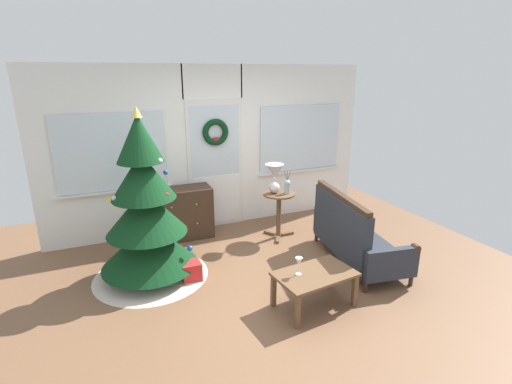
# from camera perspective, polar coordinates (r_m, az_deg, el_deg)

# --- Properties ---
(ground_plane) EXTENTS (6.76, 6.76, 0.00)m
(ground_plane) POSITION_cam_1_polar(r_m,az_deg,el_deg) (4.72, 2.17, -13.63)
(ground_plane) COLOR brown
(back_wall_with_door) EXTENTS (5.20, 0.19, 2.55)m
(back_wall_with_door) POSITION_cam_1_polar(r_m,az_deg,el_deg) (6.09, -6.23, 6.49)
(back_wall_with_door) COLOR white
(back_wall_with_door) RESTS_ON ground
(christmas_tree) EXTENTS (1.40, 1.40, 2.08)m
(christmas_tree) POSITION_cam_1_polar(r_m,az_deg,el_deg) (4.76, -16.02, -4.06)
(christmas_tree) COLOR #4C331E
(christmas_tree) RESTS_ON ground
(dresser_cabinet) EXTENTS (0.91, 0.46, 0.78)m
(dresser_cabinet) POSITION_cam_1_polar(r_m,az_deg,el_deg) (5.90, -11.01, -3.12)
(dresser_cabinet) COLOR #3D281C
(dresser_cabinet) RESTS_ON ground
(settee_sofa) EXTENTS (0.94, 1.67, 0.96)m
(settee_sofa) POSITION_cam_1_polar(r_m,az_deg,el_deg) (5.22, 14.17, -6.30)
(settee_sofa) COLOR #3D281C
(settee_sofa) RESTS_ON ground
(side_table) EXTENTS (0.50, 0.48, 0.71)m
(side_table) POSITION_cam_1_polar(r_m,az_deg,el_deg) (5.78, 3.42, -2.12)
(side_table) COLOR brown
(side_table) RESTS_ON ground
(table_lamp) EXTENTS (0.28, 0.28, 0.44)m
(table_lamp) POSITION_cam_1_polar(r_m,az_deg,el_deg) (5.64, 2.79, 2.62)
(table_lamp) COLOR silver
(table_lamp) RESTS_ON side_table
(flower_vase) EXTENTS (0.11, 0.10, 0.35)m
(flower_vase) POSITION_cam_1_polar(r_m,az_deg,el_deg) (5.67, 4.66, 0.90)
(flower_vase) COLOR #99ADBC
(flower_vase) RESTS_ON side_table
(coffee_table) EXTENTS (0.89, 0.61, 0.40)m
(coffee_table) POSITION_cam_1_polar(r_m,az_deg,el_deg) (4.22, 8.76, -12.52)
(coffee_table) COLOR brown
(coffee_table) RESTS_ON ground
(wine_glass) EXTENTS (0.08, 0.08, 0.20)m
(wine_glass) POSITION_cam_1_polar(r_m,az_deg,el_deg) (4.08, 6.41, -10.37)
(wine_glass) COLOR silver
(wine_glass) RESTS_ON coffee_table
(gift_box) EXTENTS (0.23, 0.21, 0.23)m
(gift_box) POSITION_cam_1_polar(r_m,az_deg,el_deg) (4.82, -9.65, -11.56)
(gift_box) COLOR red
(gift_box) RESTS_ON ground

